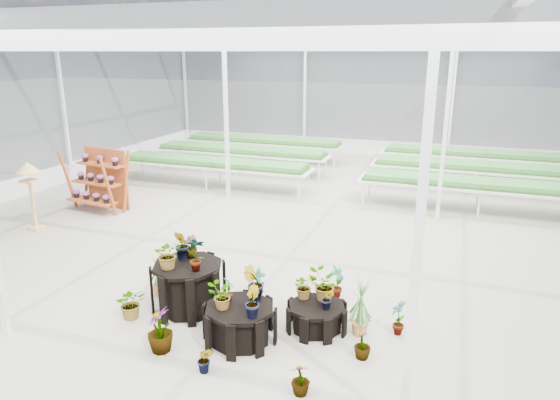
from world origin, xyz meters
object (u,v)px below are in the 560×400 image
(plinth_low, at_px, (317,317))
(bird_table, at_px, (32,196))
(plinth_tall, at_px, (189,287))
(plinth_mid, at_px, (240,324))
(shelf_rack, at_px, (97,181))

(plinth_low, xyz_separation_m, bird_table, (-7.72, 2.12, 0.64))
(plinth_tall, relative_size, plinth_mid, 1.11)
(plinth_tall, bearing_deg, shelf_rack, 141.51)
(plinth_low, bearing_deg, shelf_rack, 151.60)
(plinth_mid, relative_size, bird_table, 0.64)
(plinth_low, height_order, bird_table, bird_table)
(plinth_tall, xyz_separation_m, plinth_low, (2.20, 0.10, -0.20))
(shelf_rack, xyz_separation_m, bird_table, (-0.45, -1.81, 0.02))
(plinth_tall, height_order, bird_table, bird_table)
(plinth_mid, relative_size, shelf_rack, 0.65)
(plinth_tall, distance_m, plinth_mid, 1.35)
(plinth_mid, xyz_separation_m, bird_table, (-6.72, 2.82, 0.56))
(plinth_tall, bearing_deg, bird_table, 158.08)
(plinth_low, distance_m, shelf_rack, 8.29)
(plinth_tall, bearing_deg, plinth_mid, -26.57)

